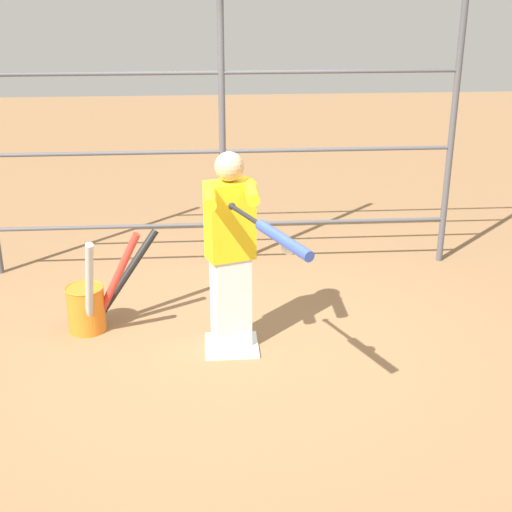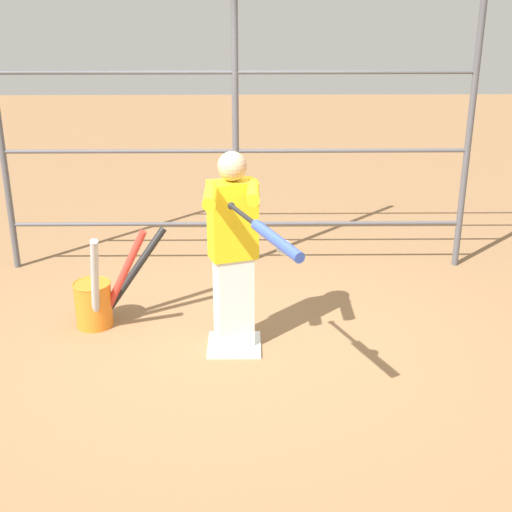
{
  "view_description": "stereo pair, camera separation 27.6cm",
  "coord_description": "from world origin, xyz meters",
  "px_view_note": "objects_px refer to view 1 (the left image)",
  "views": [
    {
      "loc": [
        0.17,
        4.78,
        2.65
      ],
      "look_at": [
        -0.16,
        0.33,
        0.87
      ],
      "focal_mm": 50.0,
      "sensor_mm": 36.0,
      "label": 1
    },
    {
      "loc": [
        -0.11,
        4.79,
        2.65
      ],
      "look_at": [
        -0.16,
        0.33,
        0.87
      ],
      "focal_mm": 50.0,
      "sensor_mm": 36.0,
      "label": 2
    }
  ],
  "objects_px": {
    "batter": "(230,247)",
    "softball_in_flight": "(289,247)",
    "bat_bucket": "(92,302)",
    "baseball_bat_swinging": "(276,235)"
  },
  "relations": [
    {
      "from": "batter",
      "to": "baseball_bat_swinging",
      "type": "relative_size",
      "value": 1.77
    },
    {
      "from": "bat_bucket",
      "to": "batter",
      "type": "bearing_deg",
      "value": 161.02
    },
    {
      "from": "softball_in_flight",
      "to": "bat_bucket",
      "type": "height_order",
      "value": "softball_in_flight"
    },
    {
      "from": "baseball_bat_swinging",
      "to": "softball_in_flight",
      "type": "xyz_separation_m",
      "value": [
        -0.08,
        -0.07,
        -0.1
      ]
    },
    {
      "from": "batter",
      "to": "softball_in_flight",
      "type": "height_order",
      "value": "batter"
    },
    {
      "from": "batter",
      "to": "bat_bucket",
      "type": "bearing_deg",
      "value": -18.98
    },
    {
      "from": "baseball_bat_swinging",
      "to": "bat_bucket",
      "type": "bearing_deg",
      "value": -43.63
    },
    {
      "from": "batter",
      "to": "baseball_bat_swinging",
      "type": "distance_m",
      "value": 1.01
    },
    {
      "from": "baseball_bat_swinging",
      "to": "softball_in_flight",
      "type": "distance_m",
      "value": 0.15
    },
    {
      "from": "baseball_bat_swinging",
      "to": "softball_in_flight",
      "type": "height_order",
      "value": "baseball_bat_swinging"
    }
  ]
}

